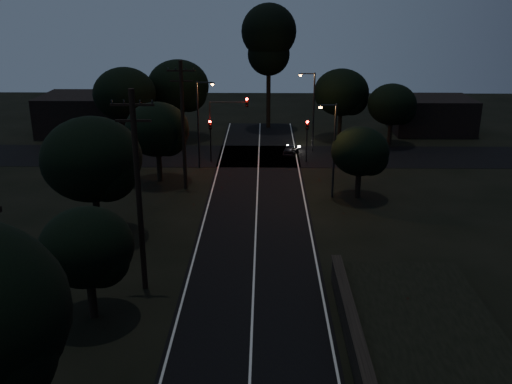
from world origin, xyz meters
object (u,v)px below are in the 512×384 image
object	(u,v)px
signal_mast	(228,117)
streetlight_a	(200,119)
utility_pole_far	(183,124)
car	(291,150)
utility_pole_mid	(138,190)
streetlight_c	(332,144)
signal_right	(307,133)
tall_pine	(269,39)
signal_left	(210,133)
streetlight_b	(312,107)

from	to	relation	value
signal_mast	streetlight_a	size ratio (longest dim) A/B	0.78
utility_pole_far	car	xyz separation A→B (m)	(9.20, 10.62, -4.97)
utility_pole_mid	streetlight_c	world-z (taller)	utility_pole_mid
streetlight_c	utility_pole_far	bearing A→B (deg)	170.40
signal_right	streetlight_c	xyz separation A→B (m)	(1.23, -9.99, 1.51)
car	streetlight_c	bearing A→B (deg)	116.05
tall_pine	signal_left	bearing A→B (deg)	-110.46
streetlight_b	car	size ratio (longest dim) A/B	2.67
signal_mast	streetlight_c	bearing A→B (deg)	-48.81
signal_right	signal_mast	bearing A→B (deg)	179.97
signal_mast	streetlight_a	distance (m)	3.13
utility_pole_far	signal_right	xyz separation A→B (m)	(10.60, 7.99, -2.65)
utility_pole_mid	utility_pole_far	size ratio (longest dim) A/B	1.05
signal_left	car	distance (m)	8.56
tall_pine	signal_mast	distance (m)	16.65
signal_mast	tall_pine	bearing A→B (deg)	75.38
signal_left	tall_pine	bearing A→B (deg)	69.54
utility_pole_far	car	distance (m)	14.91
streetlight_b	streetlight_c	xyz separation A→B (m)	(0.52, -14.00, -0.29)
signal_right	streetlight_c	bearing A→B (deg)	-82.98
signal_mast	streetlight_c	world-z (taller)	streetlight_c
tall_pine	signal_right	bearing A→B (deg)	-76.51
streetlight_c	car	world-z (taller)	streetlight_c
streetlight_a	streetlight_c	size ratio (longest dim) A/B	1.07
streetlight_b	tall_pine	bearing A→B (deg)	111.38
signal_right	streetlight_c	world-z (taller)	streetlight_c
streetlight_b	utility_pole_mid	bearing A→B (deg)	-111.30
signal_left	streetlight_b	world-z (taller)	streetlight_b
streetlight_a	signal_right	bearing A→B (deg)	11.34
signal_mast	streetlight_c	size ratio (longest dim) A/B	0.83
utility_pole_mid	car	xyz separation A→B (m)	(9.20, 27.62, -5.23)
tall_pine	signal_mast	xyz separation A→B (m)	(-3.91, -15.01, -6.05)
car	streetlight_b	bearing A→B (deg)	-132.57
signal_right	signal_mast	size ratio (longest dim) A/B	0.66
utility_pole_far	streetlight_c	size ratio (longest dim) A/B	1.40
car	signal_left	bearing A→B (deg)	32.96
utility_pole_far	car	size ratio (longest dim) A/B	3.51
signal_left	streetlight_a	distance (m)	2.77
streetlight_a	tall_pine	bearing A→B (deg)	69.64
signal_right	signal_mast	distance (m)	7.66
tall_pine	car	distance (m)	15.99
utility_pole_far	signal_left	bearing A→B (deg)	80.06
utility_pole_far	utility_pole_mid	bearing A→B (deg)	-90.00
utility_pole_far	signal_left	size ratio (longest dim) A/B	2.56
streetlight_c	car	distance (m)	13.45
streetlight_a	utility_pole_far	bearing A→B (deg)	-96.59
signal_mast	car	world-z (taller)	signal_mast
utility_pole_mid	signal_right	bearing A→B (deg)	67.01
utility_pole_far	streetlight_a	xyz separation A→B (m)	(0.69, 6.00, -0.85)
signal_left	streetlight_a	world-z (taller)	streetlight_a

